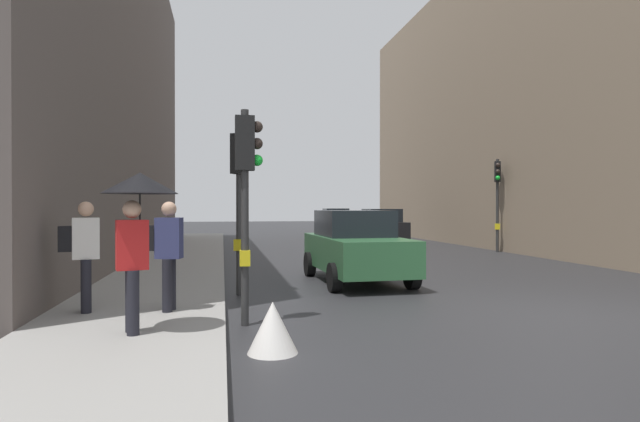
% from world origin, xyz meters
% --- Properties ---
extents(ground_plane, '(120.00, 120.00, 0.00)m').
position_xyz_m(ground_plane, '(0.00, 0.00, 0.00)').
color(ground_plane, '#28282B').
extents(sidewalk_kerb, '(2.83, 40.00, 0.16)m').
position_xyz_m(sidewalk_kerb, '(-7.09, 6.00, 0.08)').
color(sidewalk_kerb, gray).
rests_on(sidewalk_kerb, ground).
extents(building_facade_right, '(12.00, 29.04, 13.40)m').
position_xyz_m(building_facade_right, '(11.68, 14.11, 6.70)').
color(building_facade_right, gray).
rests_on(building_facade_right, ground).
extents(traffic_light_near_right, '(0.45, 0.36, 3.48)m').
position_xyz_m(traffic_light_near_right, '(-5.36, 2.90, 2.40)').
color(traffic_light_near_right, '#2D2D2D').
rests_on(traffic_light_near_right, ground).
extents(traffic_light_mid_street, '(0.34, 0.45, 3.82)m').
position_xyz_m(traffic_light_mid_street, '(5.37, 11.47, 2.63)').
color(traffic_light_mid_street, '#2D2D2D').
rests_on(traffic_light_mid_street, ground).
extents(traffic_light_near_left, '(0.43, 0.24, 3.35)m').
position_xyz_m(traffic_light_near_left, '(-5.36, 0.05, 2.31)').
color(traffic_light_near_left, '#2D2D2D').
rests_on(traffic_light_near_left, ground).
extents(car_silver_hatchback, '(2.16, 4.27, 1.76)m').
position_xyz_m(car_silver_hatchback, '(2.22, 28.21, 0.88)').
color(car_silver_hatchback, '#BCBCC1').
rests_on(car_silver_hatchback, ground).
extents(car_dark_suv, '(2.11, 4.25, 1.76)m').
position_xyz_m(car_dark_suv, '(2.20, 17.29, 0.88)').
color(car_dark_suv, black).
rests_on(car_dark_suv, ground).
extents(car_green_estate, '(2.13, 4.26, 1.76)m').
position_xyz_m(car_green_estate, '(-2.49, 4.34, 0.88)').
color(car_green_estate, '#2D6038').
rests_on(car_green_estate, ground).
extents(pedestrian_with_umbrella, '(1.00, 1.00, 2.14)m').
position_xyz_m(pedestrian_with_umbrella, '(-6.84, -0.83, 1.84)').
color(pedestrian_with_umbrella, black).
rests_on(pedestrian_with_umbrella, sidewalk_kerb).
extents(pedestrian_with_black_backpack, '(0.65, 0.41, 1.77)m').
position_xyz_m(pedestrian_with_black_backpack, '(-7.92, 0.78, 1.16)').
color(pedestrian_with_black_backpack, black).
rests_on(pedestrian_with_black_backpack, sidewalk_kerb).
extents(pedestrian_with_grey_backpack, '(0.64, 0.39, 1.77)m').
position_xyz_m(pedestrian_with_grey_backpack, '(-6.62, 0.63, 1.16)').
color(pedestrian_with_grey_backpack, black).
rests_on(pedestrian_with_grey_backpack, sidewalk_kerb).
extents(warning_sign_triangle, '(0.64, 0.64, 0.65)m').
position_xyz_m(warning_sign_triangle, '(-5.10, -1.55, 0.33)').
color(warning_sign_triangle, silver).
rests_on(warning_sign_triangle, ground).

